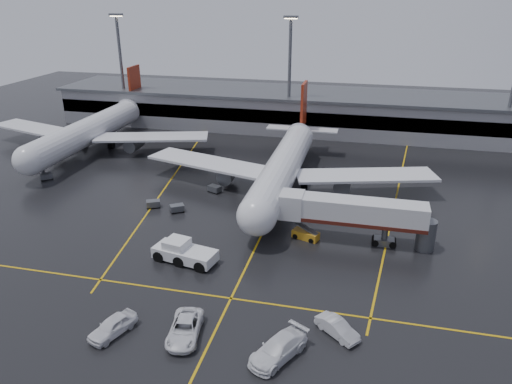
# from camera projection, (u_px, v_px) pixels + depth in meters

# --- Properties ---
(ground) EXTENTS (220.00, 220.00, 0.00)m
(ground) POSITION_uv_depth(u_px,v_px,m) (272.00, 213.00, 71.65)
(ground) COLOR black
(ground) RESTS_ON ground
(apron_line_centre) EXTENTS (0.25, 90.00, 0.02)m
(apron_line_centre) POSITION_uv_depth(u_px,v_px,m) (272.00, 213.00, 71.65)
(apron_line_centre) COLOR gold
(apron_line_centre) RESTS_ON ground
(apron_line_stop) EXTENTS (60.00, 0.25, 0.02)m
(apron_line_stop) POSITION_uv_depth(u_px,v_px,m) (231.00, 298.00, 51.93)
(apron_line_stop) COLOR gold
(apron_line_stop) RESTS_ON ground
(apron_line_left) EXTENTS (9.99, 69.35, 0.02)m
(apron_line_left) POSITION_uv_depth(u_px,v_px,m) (172.00, 178.00, 84.88)
(apron_line_left) COLOR gold
(apron_line_left) RESTS_ON ground
(apron_line_right) EXTENTS (7.57, 69.64, 0.02)m
(apron_line_right) POSITION_uv_depth(u_px,v_px,m) (396.00, 198.00, 76.77)
(apron_line_right) COLOR gold
(apron_line_right) RESTS_ON ground
(terminal) EXTENTS (122.00, 19.00, 8.60)m
(terminal) POSITION_uv_depth(u_px,v_px,m) (314.00, 111.00, 112.93)
(terminal) COLOR gray
(terminal) RESTS_ON ground
(light_mast_left) EXTENTS (3.00, 1.20, 25.45)m
(light_mast_left) POSITION_uv_depth(u_px,v_px,m) (121.00, 63.00, 113.27)
(light_mast_left) COLOR #595B60
(light_mast_left) RESTS_ON ground
(light_mast_mid) EXTENTS (3.00, 1.20, 25.45)m
(light_mast_mid) POSITION_uv_depth(u_px,v_px,m) (290.00, 69.00, 104.73)
(light_mast_mid) COLOR #595B60
(light_mast_mid) RESTS_ON ground
(main_airliner) EXTENTS (48.80, 45.60, 14.10)m
(main_airliner) POSITION_uv_depth(u_px,v_px,m) (285.00, 165.00, 78.71)
(main_airliner) COLOR silver
(main_airliner) RESTS_ON ground
(second_airliner) EXTENTS (48.80, 45.60, 14.10)m
(second_airliner) POSITION_uv_depth(u_px,v_px,m) (92.00, 129.00, 98.43)
(second_airliner) COLOR silver
(second_airliner) RESTS_ON ground
(jet_bridge) EXTENTS (19.90, 3.40, 6.05)m
(jet_bridge) POSITION_uv_depth(u_px,v_px,m) (354.00, 214.00, 62.21)
(jet_bridge) COLOR silver
(jet_bridge) RESTS_ON ground
(pushback_tractor) EXTENTS (8.23, 4.66, 2.78)m
(pushback_tractor) POSITION_uv_depth(u_px,v_px,m) (183.00, 253.00, 58.74)
(pushback_tractor) COLOR white
(pushback_tractor) RESTS_ON ground
(belt_loader) EXTENTS (3.80, 2.55, 2.23)m
(belt_loader) POSITION_uv_depth(u_px,v_px,m) (306.00, 235.00, 64.15)
(belt_loader) COLOR orange
(belt_loader) RESTS_ON ground
(service_van_a) EXTENTS (3.78, 6.50, 1.70)m
(service_van_a) POSITION_uv_depth(u_px,v_px,m) (185.00, 329.00, 46.01)
(service_van_a) COLOR white
(service_van_a) RESTS_ON ground
(service_van_b) EXTENTS (5.36, 6.87, 1.86)m
(service_van_b) POSITION_uv_depth(u_px,v_px,m) (278.00, 349.00, 43.35)
(service_van_b) COLOR white
(service_van_b) RESTS_ON ground
(service_van_c) EXTENTS (4.68, 4.23, 1.55)m
(service_van_c) POSITION_uv_depth(u_px,v_px,m) (337.00, 328.00, 46.24)
(service_van_c) COLOR silver
(service_van_c) RESTS_ON ground
(service_van_d) EXTENTS (3.70, 5.49, 1.74)m
(service_van_d) POSITION_uv_depth(u_px,v_px,m) (113.00, 326.00, 46.33)
(service_van_d) COLOR white
(service_van_d) RESTS_ON ground
(baggage_cart_a) EXTENTS (2.39, 2.19, 1.12)m
(baggage_cart_a) POSITION_uv_depth(u_px,v_px,m) (177.00, 208.00, 71.80)
(baggage_cart_a) COLOR #595B60
(baggage_cart_a) RESTS_ON ground
(baggage_cart_b) EXTENTS (2.37, 2.05, 1.12)m
(baggage_cart_b) POSITION_uv_depth(u_px,v_px,m) (153.00, 204.00, 73.27)
(baggage_cart_b) COLOR #595B60
(baggage_cart_b) RESTS_ON ground
(baggage_cart_c) EXTENTS (2.35, 1.99, 1.12)m
(baggage_cart_c) POSITION_uv_depth(u_px,v_px,m) (215.00, 189.00, 78.73)
(baggage_cart_c) COLOR #595B60
(baggage_cart_c) RESTS_ON ground
(baggage_cart_d) EXTENTS (2.31, 1.87, 1.12)m
(baggage_cart_d) POSITION_uv_depth(u_px,v_px,m) (32.00, 165.00, 89.34)
(baggage_cart_d) COLOR #595B60
(baggage_cart_d) RESTS_ON ground
(baggage_cart_e) EXTENTS (2.35, 2.31, 1.12)m
(baggage_cart_e) POSITION_uv_depth(u_px,v_px,m) (46.00, 176.00, 83.94)
(baggage_cart_e) COLOR #595B60
(baggage_cart_e) RESTS_ON ground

